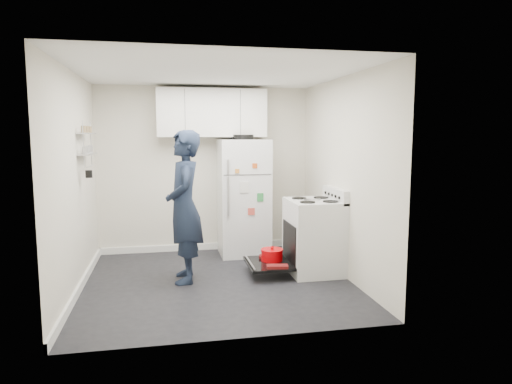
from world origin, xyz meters
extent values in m
cube|color=black|center=(0.00, 0.00, 0.00)|extent=(3.20, 3.20, 0.01)
cube|color=white|center=(0.00, 0.00, 2.50)|extent=(3.20, 3.20, 0.01)
cube|color=beige|center=(0.00, 1.60, 1.25)|extent=(3.20, 0.01, 2.50)
cube|color=beige|center=(0.00, -1.60, 1.25)|extent=(3.20, 0.01, 2.50)
cube|color=beige|center=(-1.60, 0.00, 1.25)|extent=(0.01, 3.20, 2.50)
cube|color=beige|center=(1.60, 0.00, 1.25)|extent=(0.01, 3.20, 2.50)
cube|color=white|center=(-1.59, 0.00, 0.05)|extent=(0.03, 3.20, 0.10)
cube|color=white|center=(0.00, 1.59, 0.05)|extent=(3.20, 0.03, 0.10)
cube|color=silver|center=(1.28, 0.15, 0.46)|extent=(0.65, 0.76, 0.92)
cube|color=black|center=(1.21, 0.15, 0.40)|extent=(0.53, 0.60, 0.52)
cube|color=orange|center=(1.48, 0.15, 0.40)|extent=(0.02, 0.56, 0.46)
cylinder|color=black|center=(1.26, 0.15, 0.22)|extent=(0.34, 0.34, 0.02)
cube|color=silver|center=(1.56, 0.15, 1.01)|extent=(0.08, 0.76, 0.18)
cube|color=silver|center=(1.28, 0.15, 0.94)|extent=(0.65, 0.76, 0.03)
cube|color=#B2B2B7|center=(1.23, 0.10, 0.97)|extent=(0.22, 0.03, 0.01)
cube|color=black|center=(0.68, 0.15, 0.14)|extent=(0.55, 0.70, 0.03)
cylinder|color=#B2B2B7|center=(0.43, 0.15, 0.18)|extent=(0.02, 0.66, 0.02)
cylinder|color=#D00207|center=(0.74, 0.23, 0.23)|extent=(0.28, 0.28, 0.13)
cylinder|color=#D00207|center=(0.74, 0.23, 0.30)|extent=(0.29, 0.29, 0.02)
sphere|color=#D00207|center=(0.74, 0.23, 0.33)|extent=(0.04, 0.04, 0.04)
cube|color=#9F1111|center=(0.73, -0.11, 0.18)|extent=(0.28, 0.17, 0.04)
cube|color=#9F1111|center=(0.73, 0.35, 0.18)|extent=(0.29, 0.20, 0.04)
cube|color=white|center=(0.54, 1.25, 0.86)|extent=(0.72, 0.70, 1.71)
cube|color=#4C4C4C|center=(0.54, 0.90, 1.23)|extent=(0.68, 0.01, 0.01)
cube|color=#B2B2B7|center=(0.26, 0.88, 1.35)|extent=(0.03, 0.03, 0.20)
cube|color=#B2B2B7|center=(0.26, 0.88, 0.93)|extent=(0.03, 0.03, 0.55)
cylinder|color=black|center=(0.54, 1.25, 1.75)|extent=(0.30, 0.30, 0.07)
cube|color=silver|center=(0.49, 0.89, 1.05)|extent=(0.12, 0.01, 0.16)
cube|color=#CC5018|center=(0.64, 0.89, 1.35)|extent=(0.07, 0.01, 0.07)
cube|color=#2D8740|center=(0.72, 0.89, 0.90)|extent=(0.09, 0.01, 0.12)
cube|color=#CD483A|center=(0.59, 0.89, 0.70)|extent=(0.10, 0.01, 0.10)
cube|color=orange|center=(0.39, 0.89, 1.28)|extent=(0.06, 0.01, 0.06)
cube|color=silver|center=(0.10, 1.43, 2.10)|extent=(1.60, 0.33, 0.70)
cube|color=#B2B2B7|center=(-1.52, 0.50, 1.80)|extent=(0.14, 0.60, 0.02)
cube|color=#B2B2B7|center=(-1.52, 0.50, 1.55)|extent=(0.14, 0.60, 0.02)
cylinder|color=black|center=(-1.49, 0.32, 1.32)|extent=(0.08, 0.08, 0.09)
imported|color=#172034|center=(-0.38, 0.13, 0.92)|extent=(0.44, 0.67, 1.84)
camera|label=1|loc=(-0.59, -5.38, 1.79)|focal=32.00mm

